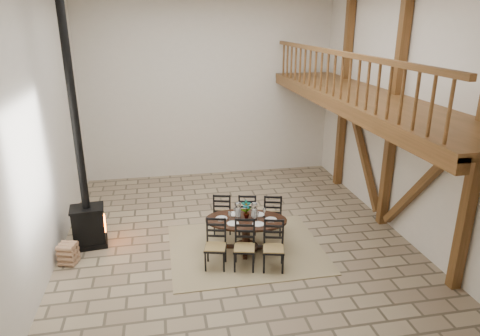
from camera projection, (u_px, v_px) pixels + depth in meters
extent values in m
plane|color=#998566|center=(234.00, 236.00, 9.09)|extent=(8.00, 8.00, 0.00)
cube|color=silver|center=(209.00, 89.00, 11.97)|extent=(7.00, 0.02, 5.00)
cube|color=silver|center=(300.00, 203.00, 4.56)|extent=(7.00, 0.02, 5.00)
cube|color=silver|center=(42.00, 129.00, 7.64)|extent=(0.02, 8.00, 5.00)
cube|color=silver|center=(399.00, 114.00, 8.89)|extent=(0.02, 8.00, 5.00)
cube|color=brown|center=(479.00, 147.00, 6.55)|extent=(0.18, 0.18, 5.00)
cube|color=brown|center=(394.00, 114.00, 8.87)|extent=(0.18, 0.18, 5.00)
cube|color=brown|center=(344.00, 94.00, 11.18)|extent=(0.18, 0.18, 5.00)
cube|color=brown|center=(422.00, 185.00, 8.07)|extent=(0.14, 2.16, 2.54)
cube|color=brown|center=(362.00, 148.00, 10.39)|extent=(0.14, 2.16, 2.54)
cube|color=brown|center=(396.00, 99.00, 8.77)|extent=(0.20, 7.80, 0.20)
cube|color=brown|center=(365.00, 98.00, 8.63)|extent=(1.60, 7.80, 0.12)
cube|color=brown|center=(332.00, 104.00, 8.54)|extent=(0.18, 7.80, 0.22)
cube|color=brown|center=(336.00, 53.00, 8.21)|extent=(0.09, 7.60, 0.09)
cube|color=brown|center=(334.00, 75.00, 8.35)|extent=(0.06, 7.60, 0.86)
cube|color=tan|center=(246.00, 248.00, 8.57)|extent=(3.00, 2.50, 0.02)
ellipsoid|color=black|center=(246.00, 220.00, 8.36)|extent=(1.79, 1.33, 0.04)
cylinder|color=black|center=(246.00, 235.00, 8.47)|extent=(0.16, 0.16, 0.58)
cylinder|color=black|center=(246.00, 247.00, 8.55)|extent=(0.49, 0.49, 0.06)
cube|color=#A0774A|center=(215.00, 247.00, 7.79)|extent=(0.47, 0.45, 0.04)
cube|color=black|center=(216.00, 258.00, 7.87)|extent=(0.45, 0.45, 0.41)
cube|color=black|center=(216.00, 231.00, 7.87)|extent=(0.33, 0.12, 0.53)
cube|color=#A0774A|center=(244.00, 248.00, 7.77)|extent=(0.47, 0.45, 0.04)
cube|color=black|center=(244.00, 259.00, 7.84)|extent=(0.45, 0.45, 0.41)
cube|color=black|center=(245.00, 232.00, 7.84)|extent=(0.33, 0.12, 0.53)
cube|color=#A0774A|center=(273.00, 249.00, 7.74)|extent=(0.47, 0.45, 0.04)
cube|color=black|center=(273.00, 260.00, 7.81)|extent=(0.45, 0.45, 0.41)
cube|color=black|center=(274.00, 232.00, 7.82)|extent=(0.33, 0.12, 0.53)
cube|color=#A0774A|center=(223.00, 214.00, 9.12)|extent=(0.47, 0.45, 0.04)
cube|color=black|center=(223.00, 223.00, 9.20)|extent=(0.45, 0.45, 0.41)
cube|color=black|center=(222.00, 207.00, 8.89)|extent=(0.33, 0.12, 0.53)
cube|color=#A0774A|center=(247.00, 214.00, 9.10)|extent=(0.47, 0.45, 0.04)
cube|color=black|center=(247.00, 224.00, 9.17)|extent=(0.45, 0.45, 0.41)
cube|color=black|center=(247.00, 207.00, 8.86)|extent=(0.33, 0.12, 0.53)
cube|color=#A0774A|center=(272.00, 215.00, 9.07)|extent=(0.47, 0.45, 0.04)
cube|color=black|center=(272.00, 225.00, 9.14)|extent=(0.45, 0.45, 0.41)
cube|color=black|center=(273.00, 208.00, 8.83)|extent=(0.33, 0.12, 0.53)
cube|color=silver|center=(246.00, 219.00, 8.35)|extent=(1.35, 0.90, 0.01)
cube|color=white|center=(246.00, 215.00, 8.32)|extent=(0.83, 0.45, 0.18)
cylinder|color=white|center=(238.00, 211.00, 8.31)|extent=(0.12, 0.12, 0.34)
cylinder|color=white|center=(254.00, 211.00, 8.29)|extent=(0.12, 0.12, 0.34)
cylinder|color=white|center=(238.00, 215.00, 8.34)|extent=(0.06, 0.06, 0.16)
cylinder|color=white|center=(254.00, 216.00, 8.32)|extent=(0.06, 0.06, 0.16)
imported|color=#4C723F|center=(246.00, 210.00, 8.33)|extent=(0.22, 0.18, 0.37)
cube|color=black|center=(91.00, 243.00, 8.70)|extent=(0.70, 0.57, 0.10)
cube|color=black|center=(89.00, 225.00, 8.57)|extent=(0.65, 0.52, 0.70)
cube|color=#FF590C|center=(105.00, 223.00, 8.66)|extent=(0.05, 0.28, 0.28)
cube|color=black|center=(87.00, 208.00, 8.45)|extent=(0.69, 0.56, 0.04)
cylinder|color=black|center=(73.00, 103.00, 7.75)|extent=(0.15, 0.15, 4.16)
cylinder|color=brown|center=(92.00, 224.00, 9.22)|extent=(0.54, 0.54, 0.35)
cube|color=tan|center=(91.00, 215.00, 9.15)|extent=(0.29, 0.29, 0.10)
cube|color=tan|center=(68.00, 254.00, 7.99)|extent=(0.38, 0.39, 0.42)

